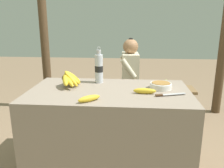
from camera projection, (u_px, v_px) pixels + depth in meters
ground_plane at (109, 165)px, 2.14m from camera, size 12.00×12.00×0.00m
market_counter at (109, 130)px, 2.05m from camera, size 1.33×0.76×0.71m
banana_bunch_ripe at (69, 79)px, 2.05m from camera, size 0.17×0.31×0.15m
serving_bowl at (161, 85)px, 1.99m from camera, size 0.18×0.18×0.05m
water_bottle at (99, 68)px, 2.15m from camera, size 0.07×0.07×0.33m
loose_banana_front at (89, 98)px, 1.68m from camera, size 0.17×0.15×0.05m
loose_banana_side at (145, 91)px, 1.86m from camera, size 0.18×0.05×0.05m
knife at (166, 95)px, 1.81m from camera, size 0.24×0.10×0.02m
wooden_bench at (131, 92)px, 3.09m from camera, size 1.63×0.32×0.42m
seated_vendor at (126, 74)px, 3.00m from camera, size 0.42×0.40×1.06m
banana_bunch_green at (168, 83)px, 3.02m from camera, size 0.17×0.27×0.13m
support_post_near at (43, 25)px, 3.24m from camera, size 0.11×0.11×2.40m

